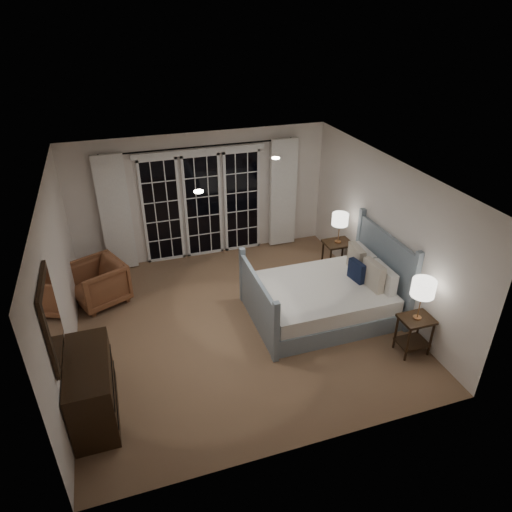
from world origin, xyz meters
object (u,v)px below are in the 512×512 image
object	(u,v)px
bed	(325,297)
lamp_right	(340,220)
lamp_left	(423,288)
armchair	(99,283)
dresser	(92,388)
nightstand_right	(337,253)
nightstand_left	(414,330)

from	to	relation	value
bed	lamp_right	bearing A→B (deg)	55.28
lamp_left	lamp_right	size ratio (longest dim) A/B	1.11
lamp_left	armchair	distance (m)	5.21
lamp_left	bed	bearing A→B (deg)	123.11
bed	armchair	world-z (taller)	bed
bed	armchair	size ratio (longest dim) A/B	2.73
bed	lamp_right	world-z (taller)	bed
lamp_left	dresser	xyz separation A→B (m)	(-4.47, 0.22, -0.68)
bed	lamp_left	world-z (taller)	bed
bed	dresser	xyz separation A→B (m)	(-3.64, -1.04, 0.10)
dresser	lamp_left	bearing A→B (deg)	-2.83
lamp_left	nightstand_right	bearing A→B (deg)	90.84
bed	lamp_left	xyz separation A→B (m)	(0.82, -1.26, 0.79)
lamp_left	lamp_right	xyz separation A→B (m)	(-0.04, 2.40, -0.00)
nightstand_left	armchair	xyz separation A→B (m)	(-4.34, 2.79, -0.02)
lamp_right	armchair	size ratio (longest dim) A/B	0.69
bed	nightstand_left	size ratio (longest dim) A/B	3.71
lamp_left	armchair	size ratio (longest dim) A/B	0.77
bed	nightstand_right	size ratio (longest dim) A/B	3.45
bed	nightstand_right	xyz separation A→B (m)	(0.79, 1.14, 0.10)
nightstand_right	armchair	bearing A→B (deg)	174.77
bed	nightstand_right	bearing A→B (deg)	55.28
nightstand_right	bed	bearing A→B (deg)	-124.72
lamp_left	armchair	xyz separation A→B (m)	(-4.34, 2.79, -0.74)
lamp_right	nightstand_left	bearing A→B (deg)	-89.16
bed	nightstand_right	distance (m)	1.39
lamp_left	armchair	bearing A→B (deg)	147.25
nightstand_left	nightstand_right	distance (m)	2.40
nightstand_right	armchair	size ratio (longest dim) A/B	0.79
nightstand_left	dresser	size ratio (longest dim) A/B	0.50
lamp_right	armchair	xyz separation A→B (m)	(-4.30, 0.39, -0.74)
lamp_right	armchair	world-z (taller)	lamp_right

